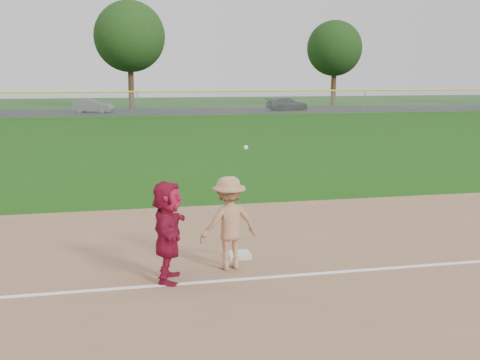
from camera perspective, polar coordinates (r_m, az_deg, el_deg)
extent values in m
plane|color=#17470D|center=(11.05, 1.71, -7.98)|extent=(160.00, 160.00, 0.00)
cube|color=white|center=(10.31, 2.82, -9.18)|extent=(60.00, 0.10, 0.01)
cube|color=black|center=(56.35, -9.97, 6.40)|extent=(120.00, 10.00, 0.01)
cube|color=silver|center=(11.36, -0.10, -7.13)|extent=(0.43, 0.43, 0.09)
imported|color=maroon|center=(9.98, -6.86, -4.85)|extent=(0.77, 1.63, 1.69)
imported|color=#5C5E64|center=(55.52, -13.76, 6.82)|extent=(3.78, 2.35, 1.18)
imported|color=black|center=(57.63, 4.50, 7.19)|extent=(4.35, 2.39, 1.20)
imported|color=#959597|center=(10.54, -1.06, -4.09)|extent=(1.18, 0.83, 1.65)
sphere|color=white|center=(10.58, 0.57, 3.11)|extent=(0.08, 0.08, 0.08)
plane|color=#999EA0|center=(50.31, -9.67, 7.12)|extent=(110.00, 0.00, 110.00)
cylinder|color=yellow|center=(50.27, -9.71, 8.26)|extent=(110.00, 0.12, 0.12)
cylinder|color=gray|center=(50.31, -9.67, 7.12)|extent=(0.08, 0.08, 2.00)
cylinder|color=gray|center=(55.09, 11.75, 7.30)|extent=(0.08, 0.08, 2.00)
cylinder|color=#372714|center=(61.75, -10.28, 8.59)|extent=(0.56, 0.56, 4.10)
sphere|color=#173610|center=(61.85, -10.43, 13.25)|extent=(7.00, 7.00, 7.00)
cylinder|color=#3A2815|center=(67.64, 8.85, 8.54)|extent=(0.56, 0.56, 3.64)
sphere|color=black|center=(67.68, 8.95, 12.24)|extent=(6.00, 6.00, 6.00)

